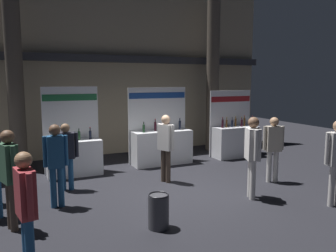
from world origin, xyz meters
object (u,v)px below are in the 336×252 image
visitor_6 (273,144)px  visitor_7 (26,203)px  visitor_5 (9,171)px  visitor_4 (56,159)px  visitor_3 (166,143)px  exhibitor_booth_1 (74,153)px  trash_bin (158,211)px  visitor_0 (66,151)px  exhibitor_booth_3 (235,139)px  exhibitor_booth_2 (161,144)px  visitor_1 (253,149)px

visitor_6 → visitor_7: (-5.83, -1.87, 0.01)m
visitor_5 → visitor_7: size_ratio=1.05×
visitor_6 → visitor_4: bearing=13.3°
visitor_4 → visitor_7: 2.45m
visitor_4 → visitor_3: bearing=15.0°
exhibitor_booth_1 → visitor_3: exhibitor_booth_1 is taller
trash_bin → visitor_0: 3.11m
visitor_4 → visitor_6: visitor_4 is taller
exhibitor_booth_3 → trash_bin: bearing=-138.2°
visitor_0 → visitor_6: bearing=-179.5°
visitor_7 → visitor_3: bearing=121.6°
visitor_3 → visitor_4: 2.79m
trash_bin → visitor_6: 3.97m
exhibitor_booth_2 → exhibitor_booth_3: size_ratio=1.06×
exhibitor_booth_3 → visitor_3: exhibitor_booth_3 is taller
visitor_0 → visitor_4: size_ratio=0.93×
visitor_3 → visitor_5: (-3.56, -1.42, 0.02)m
exhibitor_booth_3 → visitor_5: bearing=-155.9°
visitor_3 → visitor_7: size_ratio=1.03×
visitor_0 → exhibitor_booth_2: bearing=-137.3°
exhibitor_booth_2 → visitor_5: 5.32m
exhibitor_booth_1 → trash_bin: bearing=-79.5°
exhibitor_booth_3 → visitor_4: (-6.02, -2.29, 0.40)m
exhibitor_booth_1 → trash_bin: 4.15m
visitor_0 → visitor_5: (-1.19, -1.82, 0.10)m
exhibitor_booth_1 → trash_bin: exhibitor_booth_1 is taller
visitor_1 → visitor_6: bearing=143.8°
visitor_1 → visitor_6: (1.25, 0.74, -0.11)m
trash_bin → visitor_0: visitor_0 is taller
visitor_0 → visitor_4: (-0.35, -1.04, 0.06)m
visitor_6 → visitor_7: visitor_7 is taller
exhibitor_booth_2 → visitor_1: bearing=-81.6°
exhibitor_booth_3 → trash_bin: (-4.55, -4.07, -0.29)m
trash_bin → exhibitor_booth_2: bearing=65.6°
exhibitor_booth_1 → exhibitor_booth_3: (5.30, -0.00, 0.01)m
exhibitor_booth_1 → visitor_6: exhibitor_booth_1 is taller
exhibitor_booth_2 → visitor_4: (-3.38, -2.43, 0.39)m
trash_bin → visitor_6: visitor_6 is taller
exhibitor_booth_2 → visitor_6: (1.79, -2.92, 0.37)m
visitor_5 → visitor_3: bearing=-86.2°
exhibitor_booth_3 → visitor_1: exhibitor_booth_3 is taller
visitor_4 → visitor_5: bearing=-135.7°
visitor_3 → visitor_6: (2.45, -1.14, -0.03)m
exhibitor_booth_3 → visitor_3: bearing=-153.5°
visitor_3 → exhibitor_booth_1: bearing=25.7°
exhibitor_booth_2 → visitor_0: bearing=-155.5°
visitor_6 → visitor_3: bearing=-6.1°
trash_bin → visitor_7: bearing=-164.6°
exhibitor_booth_2 → visitor_5: (-4.23, -3.21, 0.43)m
exhibitor_booth_2 → visitor_6: size_ratio=1.42×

